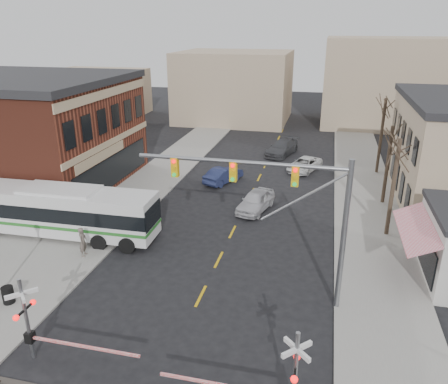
% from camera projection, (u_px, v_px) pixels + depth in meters
% --- Properties ---
extents(ground, '(160.00, 160.00, 0.00)m').
position_uv_depth(ground, '(190.00, 319.00, 21.71)').
color(ground, black).
rests_on(ground, ground).
extents(sidewalk_west, '(5.00, 60.00, 0.12)m').
position_uv_depth(sidewalk_west, '(158.00, 176.00, 41.89)').
color(sidewalk_west, gray).
rests_on(sidewalk_west, ground).
extents(sidewalk_east, '(5.00, 60.00, 0.12)m').
position_uv_depth(sidewalk_east, '(364.00, 193.00, 37.79)').
color(sidewalk_east, gray).
rests_on(sidewalk_east, ground).
extents(tree_east_a, '(0.28, 0.28, 6.75)m').
position_uv_depth(tree_east_a, '(393.00, 188.00, 29.08)').
color(tree_east_a, '#382B21').
rests_on(tree_east_a, sidewalk_east).
extents(tree_east_b, '(0.28, 0.28, 6.30)m').
position_uv_depth(tree_east_b, '(387.00, 165.00, 34.54)').
color(tree_east_b, '#382B21').
rests_on(tree_east_b, sidewalk_east).
extents(tree_east_c, '(0.28, 0.28, 7.20)m').
position_uv_depth(tree_east_c, '(381.00, 136.00, 41.59)').
color(tree_east_c, '#382B21').
rests_on(tree_east_c, sidewalk_east).
extents(transit_bus, '(13.06, 3.12, 3.35)m').
position_uv_depth(transit_bus, '(63.00, 211.00, 29.57)').
color(transit_bus, silver).
rests_on(transit_bus, ground).
extents(traffic_signal_mast, '(10.50, 0.30, 8.00)m').
position_uv_depth(traffic_signal_mast, '(286.00, 200.00, 21.14)').
color(traffic_signal_mast, gray).
rests_on(traffic_signal_mast, ground).
extents(rr_crossing_west, '(5.60, 1.36, 4.00)m').
position_uv_depth(rr_crossing_west, '(36.00, 322.00, 18.42)').
color(rr_crossing_west, gray).
rests_on(rr_crossing_west, ground).
extents(rr_crossing_east, '(5.60, 1.36, 4.00)m').
position_uv_depth(rr_crossing_east, '(283.00, 377.00, 15.52)').
color(rr_crossing_east, gray).
rests_on(rr_crossing_east, ground).
extents(trash_bin, '(0.60, 0.60, 0.92)m').
position_uv_depth(trash_bin, '(8.00, 295.00, 22.64)').
color(trash_bin, black).
rests_on(trash_bin, sidewalk_west).
extents(car_a, '(2.84, 4.92, 1.57)m').
position_uv_depth(car_a, '(256.00, 201.00, 34.12)').
color(car_a, silver).
rests_on(car_a, ground).
extents(car_b, '(3.12, 4.68, 1.46)m').
position_uv_depth(car_b, '(223.00, 175.00, 40.16)').
color(car_b, '#1C2346').
rests_on(car_b, ground).
extents(car_c, '(3.73, 5.15, 1.30)m').
position_uv_depth(car_c, '(304.00, 164.00, 43.39)').
color(car_c, silver).
rests_on(car_c, ground).
extents(car_d, '(3.75, 5.92, 1.60)m').
position_uv_depth(car_d, '(282.00, 148.00, 48.66)').
color(car_d, '#3B3C3F').
rests_on(car_d, ground).
extents(pedestrian_near, '(0.57, 0.77, 1.92)m').
position_uv_depth(pedestrian_near, '(83.00, 242.00, 27.09)').
color(pedestrian_near, '#63574F').
rests_on(pedestrian_near, sidewalk_west).
extents(pedestrian_far, '(0.93, 1.04, 1.76)m').
position_uv_depth(pedestrian_far, '(78.00, 215.00, 31.04)').
color(pedestrian_far, '#313556').
rests_on(pedestrian_far, sidewalk_west).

